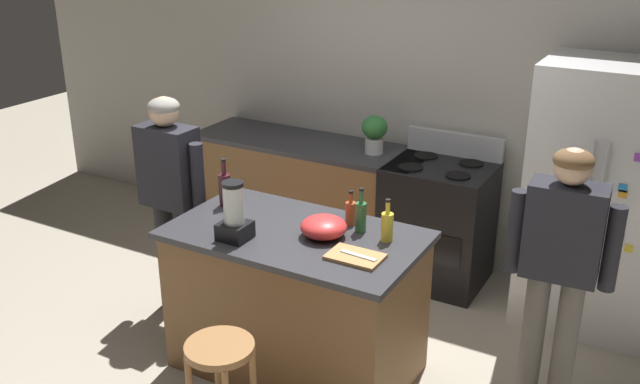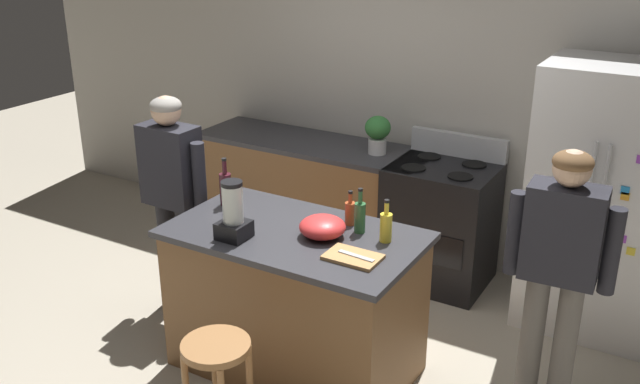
# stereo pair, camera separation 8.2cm
# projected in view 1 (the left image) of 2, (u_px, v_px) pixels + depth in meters

# --- Properties ---
(ground_plane) EXTENTS (14.00, 14.00, 0.00)m
(ground_plane) POSITION_uv_depth(u_px,v_px,m) (297.00, 366.00, 4.51)
(ground_plane) COLOR #B2A893
(back_wall) EXTENTS (8.00, 0.10, 2.70)m
(back_wall) POSITION_uv_depth(u_px,v_px,m) (422.00, 94.00, 5.59)
(back_wall) COLOR #BCB7AD
(back_wall) RESTS_ON ground_plane
(kitchen_island) EXTENTS (1.50, 0.86, 0.94)m
(kitchen_island) POSITION_uv_depth(u_px,v_px,m) (296.00, 301.00, 4.34)
(kitchen_island) COLOR brown
(kitchen_island) RESTS_ON ground_plane
(back_counter_run) EXTENTS (2.00, 0.64, 0.94)m
(back_counter_run) POSITION_uv_depth(u_px,v_px,m) (310.00, 195.00, 5.96)
(back_counter_run) COLOR brown
(back_counter_run) RESTS_ON ground_plane
(refrigerator) EXTENTS (0.90, 0.73, 1.83)m
(refrigerator) POSITION_uv_depth(u_px,v_px,m) (600.00, 199.00, 4.72)
(refrigerator) COLOR silver
(refrigerator) RESTS_ON ground_plane
(stove_range) EXTENTS (0.76, 0.65, 1.12)m
(stove_range) POSITION_uv_depth(u_px,v_px,m) (438.00, 222.00, 5.41)
(stove_range) COLOR black
(stove_range) RESTS_ON ground_plane
(person_by_island_left) EXTENTS (0.59, 0.23, 1.58)m
(person_by_island_left) POSITION_uv_depth(u_px,v_px,m) (170.00, 187.00, 4.80)
(person_by_island_left) COLOR #26262B
(person_by_island_left) RESTS_ON ground_plane
(person_by_sink_right) EXTENTS (0.59, 0.24, 1.58)m
(person_by_sink_right) POSITION_uv_depth(u_px,v_px,m) (560.00, 257.00, 3.83)
(person_by_sink_right) COLOR #66605B
(person_by_sink_right) RESTS_ON ground_plane
(bar_stool) EXTENTS (0.36, 0.36, 0.66)m
(bar_stool) POSITION_uv_depth(u_px,v_px,m) (221.00, 369.00, 3.64)
(bar_stool) COLOR #9E6B3D
(bar_stool) RESTS_ON ground_plane
(potted_plant) EXTENTS (0.20, 0.20, 0.30)m
(potted_plant) POSITION_uv_depth(u_px,v_px,m) (374.00, 132.00, 5.45)
(potted_plant) COLOR silver
(potted_plant) RESTS_ON back_counter_run
(blender_appliance) EXTENTS (0.17, 0.17, 0.35)m
(blender_appliance) POSITION_uv_depth(u_px,v_px,m) (234.00, 215.00, 4.03)
(blender_appliance) COLOR black
(blender_appliance) RESTS_ON kitchen_island
(bottle_wine) EXTENTS (0.08, 0.08, 0.32)m
(bottle_wine) POSITION_uv_depth(u_px,v_px,m) (225.00, 189.00, 4.50)
(bottle_wine) COLOR #471923
(bottle_wine) RESTS_ON kitchen_island
(bottle_olive_oil) EXTENTS (0.07, 0.07, 0.28)m
(bottle_olive_oil) POSITION_uv_depth(u_px,v_px,m) (361.00, 216.00, 4.13)
(bottle_olive_oil) COLOR #2D6638
(bottle_olive_oil) RESTS_ON kitchen_island
(bottle_cooking_sauce) EXTENTS (0.06, 0.06, 0.22)m
(bottle_cooking_sauce) POSITION_uv_depth(u_px,v_px,m) (351.00, 212.00, 4.24)
(bottle_cooking_sauce) COLOR #B24C26
(bottle_cooking_sauce) RESTS_ON kitchen_island
(bottle_soda) EXTENTS (0.07, 0.07, 0.26)m
(bottle_soda) POSITION_uv_depth(u_px,v_px,m) (387.00, 226.00, 4.02)
(bottle_soda) COLOR yellow
(bottle_soda) RESTS_ON kitchen_island
(mixing_bowl) EXTENTS (0.27, 0.27, 0.12)m
(mixing_bowl) POSITION_uv_depth(u_px,v_px,m) (324.00, 227.00, 4.08)
(mixing_bowl) COLOR red
(mixing_bowl) RESTS_ON kitchen_island
(cutting_board) EXTENTS (0.30, 0.20, 0.02)m
(cutting_board) POSITION_uv_depth(u_px,v_px,m) (355.00, 257.00, 3.84)
(cutting_board) COLOR #B7844C
(cutting_board) RESTS_ON kitchen_island
(chef_knife) EXTENTS (0.22, 0.05, 0.01)m
(chef_knife) POSITION_uv_depth(u_px,v_px,m) (359.00, 255.00, 3.83)
(chef_knife) COLOR #B7BABF
(chef_knife) RESTS_ON cutting_board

